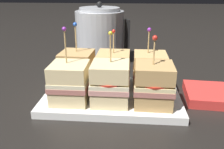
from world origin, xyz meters
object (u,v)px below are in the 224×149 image
sandwich_front_right (153,85)px  sandwich_back_right (150,70)px  sandwich_front_left (70,83)px  serving_platter (112,96)px  sandwich_back_center (114,69)px  sandwich_back_left (77,68)px  kettle_steel (100,36)px  napkin_stack (211,95)px  sandwich_front_center (110,83)px

sandwich_front_right → sandwich_back_right: bearing=91.0°
sandwich_front_left → sandwich_front_right: bearing=-0.3°
serving_platter → sandwich_back_center: bearing=89.3°
sandwich_front_right → sandwich_back_left: sandwich_back_left is taller
serving_platter → sandwich_back_center: (0.00, 0.05, 0.05)m
sandwich_front_right → kettle_steel: size_ratio=0.73×
napkin_stack → sandwich_front_left: bearing=-168.4°
sandwich_back_left → sandwich_back_right: (0.19, -0.00, -0.00)m
sandwich_front_center → kettle_steel: size_ratio=0.76×
napkin_stack → sandwich_front_right: bearing=-155.1°
serving_platter → sandwich_back_left: (-0.10, 0.05, 0.05)m
sandwich_back_right → sandwich_back_center: bearing=179.4°
sandwich_front_right → sandwich_back_center: size_ratio=1.05×
serving_platter → sandwich_front_left: bearing=-152.6°
sandwich_front_center → sandwich_back_left: (-0.10, 0.10, -0.00)m
kettle_steel → sandwich_back_right: bearing=-57.3°
serving_platter → napkin_stack: bearing=5.1°
sandwich_front_right → sandwich_back_left: 0.22m
sandwich_front_left → sandwich_front_right: sandwich_front_left is taller
sandwich_back_right → napkin_stack: (0.16, -0.03, -0.05)m
serving_platter → sandwich_front_right: sandwich_front_right is taller
serving_platter → sandwich_front_center: bearing=-90.7°
sandwich_back_left → sandwich_back_right: size_ratio=1.07×
sandwich_back_right → sandwich_back_left: bearing=179.8°
sandwich_front_left → kettle_steel: kettle_steel is taller
sandwich_front_left → sandwich_front_center: (0.09, -0.00, 0.00)m
sandwich_front_right → sandwich_front_center: bearing=179.4°
serving_platter → sandwich_front_center: (-0.00, -0.05, 0.06)m
sandwich_back_left → sandwich_back_center: bearing=0.3°
sandwich_back_left → sandwich_back_right: bearing=-0.2°
sandwich_back_center → napkin_stack: 0.26m
sandwich_front_center → sandwich_front_right: bearing=-0.6°
serving_platter → sandwich_front_right: bearing=-26.9°
sandwich_front_right → kettle_steel: bearing=115.0°
sandwich_front_center → sandwich_back_left: size_ratio=0.98×
serving_platter → sandwich_front_right: size_ratio=2.11×
sandwich_back_right → napkin_stack: size_ratio=1.16×
serving_platter → sandwich_back_center: sandwich_back_center is taller
serving_platter → sandwich_front_right: (0.10, -0.05, 0.06)m
sandwich_front_right → sandwich_back_center: sandwich_front_right is taller
sandwich_front_center → sandwich_front_right: size_ratio=1.04×
sandwich_front_center → sandwich_back_center: (0.00, 0.10, -0.00)m
sandwich_back_center → napkin_stack: (0.25, -0.03, -0.05)m
sandwich_front_right → sandwich_back_right: sandwich_front_right is taller
sandwich_back_left → kettle_steel: size_ratio=0.77×
sandwich_back_right → sandwich_front_center: bearing=-134.6°
serving_platter → kettle_steel: kettle_steel is taller
kettle_steel → napkin_stack: bearing=-41.3°
sandwich_front_left → sandwich_back_left: bearing=92.5°
sandwich_front_left → sandwich_back_left: sandwich_front_left is taller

